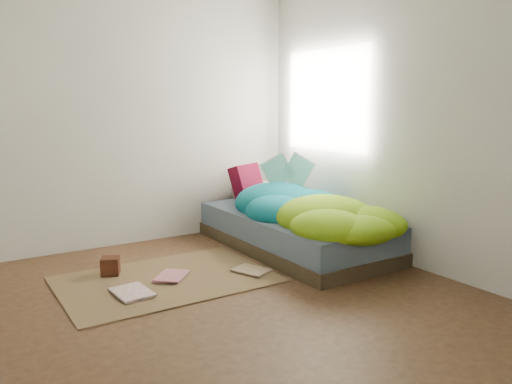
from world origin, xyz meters
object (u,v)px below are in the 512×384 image
Objects in this scene: bed at (294,231)px; floor_book_a at (116,296)px; floor_book_b at (159,276)px; pillow_magenta at (248,184)px; open_book at (288,160)px; wooden_box at (110,266)px.

bed reaches higher than floor_book_a.
bed reaches higher than floor_book_b.
bed is at bearing 47.24° from floor_book_b.
pillow_magenta is 1.62m from floor_book_b.
open_book is (0.12, 0.27, 0.65)m from bed.
wooden_box is at bearing -152.82° from open_book.
bed is 1.42m from floor_book_b.
pillow_magenta is (-0.09, 0.69, 0.37)m from bed.
bed is 7.01× the size of floor_book_b.
floor_book_b is (-1.53, -0.38, -0.79)m from open_book.
floor_book_a is at bearing -174.85° from pillow_magenta.
wooden_box is (-1.83, -0.10, -0.73)m from open_book.
bed is 6.17× the size of floor_book_a.
floor_book_b reaches higher than floor_book_a.
open_book is at bearing 65.38° from bed.
bed is 1.86m from floor_book_a.
open_book reaches higher than pillow_magenta.
open_book is 1.54× the size of floor_book_b.
wooden_box is at bearing 179.87° from floor_book_b.
wooden_box is at bearing 171.90° from pillow_magenta.
floor_book_a is at bearing -106.42° from floor_book_b.
bed is at bearing -90.51° from open_book.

